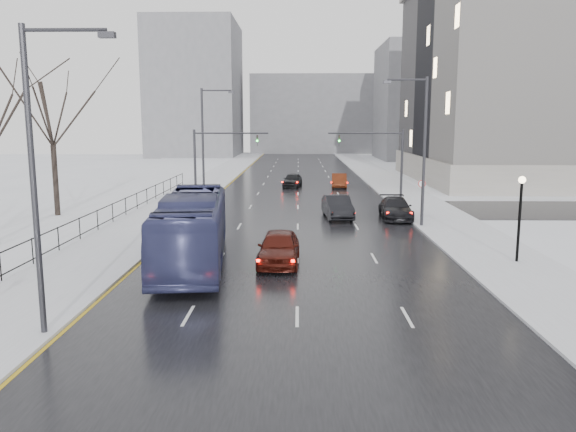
# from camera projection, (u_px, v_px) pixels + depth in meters

# --- Properties ---
(road) EXTENTS (16.00, 150.00, 0.04)m
(road) POSITION_uv_depth(u_px,v_px,m) (298.00, 192.00, 57.94)
(road) COLOR black
(road) RESTS_ON ground
(cross_road) EXTENTS (130.00, 10.00, 0.04)m
(cross_road) POSITION_uv_depth(u_px,v_px,m) (298.00, 209.00, 46.11)
(cross_road) COLOR black
(cross_road) RESTS_ON ground
(sidewalk_left) EXTENTS (5.00, 150.00, 0.16)m
(sidewalk_left) POSITION_uv_depth(u_px,v_px,m) (197.00, 191.00, 58.13)
(sidewalk_left) COLOR silver
(sidewalk_left) RESTS_ON ground
(sidewalk_right) EXTENTS (5.00, 150.00, 0.16)m
(sidewalk_right) POSITION_uv_depth(u_px,v_px,m) (400.00, 191.00, 57.74)
(sidewalk_right) COLOR silver
(sidewalk_right) RESTS_ON ground
(park_strip) EXTENTS (14.00, 150.00, 0.12)m
(park_strip) POSITION_uv_depth(u_px,v_px,m) (106.00, 191.00, 58.30)
(park_strip) COLOR white
(park_strip) RESTS_ON ground
(tree_park_e) EXTENTS (9.45, 9.45, 13.50)m
(tree_park_e) POSITION_uv_depth(u_px,v_px,m) (58.00, 217.00, 42.50)
(tree_park_e) COLOR black
(tree_park_e) RESTS_ON ground
(iron_fence) EXTENTS (0.06, 70.00, 1.30)m
(iron_fence) POSITION_uv_depth(u_px,v_px,m) (42.00, 245.00, 28.45)
(iron_fence) COLOR black
(iron_fence) RESTS_ON sidewalk_left
(streetlight_r_mid) EXTENTS (2.95, 0.25, 10.00)m
(streetlight_r_mid) POSITION_uv_depth(u_px,v_px,m) (421.00, 144.00, 37.15)
(streetlight_r_mid) COLOR #2D2D33
(streetlight_r_mid) RESTS_ON ground
(streetlight_l_near) EXTENTS (2.95, 0.25, 10.00)m
(streetlight_l_near) POSITION_uv_depth(u_px,v_px,m) (39.00, 168.00, 17.72)
(streetlight_l_near) COLOR #2D2D33
(streetlight_l_near) RESTS_ON ground
(streetlight_l_far) EXTENTS (2.95, 0.25, 10.00)m
(streetlight_l_far) POSITION_uv_depth(u_px,v_px,m) (205.00, 139.00, 49.29)
(streetlight_l_far) COLOR #2D2D33
(streetlight_l_far) RESTS_ON ground
(lamppost_r_mid) EXTENTS (0.36, 0.36, 4.28)m
(lamppost_r_mid) POSITION_uv_depth(u_px,v_px,m) (520.00, 206.00, 27.67)
(lamppost_r_mid) COLOR black
(lamppost_r_mid) RESTS_ON sidewalk_right
(mast_signal_right) EXTENTS (6.10, 0.33, 6.50)m
(mast_signal_right) POSITION_uv_depth(u_px,v_px,m) (389.00, 159.00, 45.30)
(mast_signal_right) COLOR #2D2D33
(mast_signal_right) RESTS_ON ground
(mast_signal_left) EXTENTS (6.10, 0.33, 6.50)m
(mast_signal_left) POSITION_uv_depth(u_px,v_px,m) (208.00, 159.00, 45.57)
(mast_signal_left) COLOR #2D2D33
(mast_signal_left) RESTS_ON ground
(no_uturn_sign) EXTENTS (0.60, 0.06, 2.70)m
(no_uturn_sign) POSITION_uv_depth(u_px,v_px,m) (422.00, 187.00, 41.62)
(no_uturn_sign) COLOR #2D2D33
(no_uturn_sign) RESTS_ON sidewalk_right
(bldg_far_right) EXTENTS (24.00, 20.00, 22.00)m
(bldg_far_right) POSITION_uv_depth(u_px,v_px,m) (441.00, 102.00, 109.88)
(bldg_far_right) COLOR slate
(bldg_far_right) RESTS_ON ground
(bldg_far_left) EXTENTS (18.00, 22.00, 28.00)m
(bldg_far_left) POSITION_uv_depth(u_px,v_px,m) (196.00, 90.00, 120.17)
(bldg_far_left) COLOR slate
(bldg_far_left) RESTS_ON ground
(bldg_far_center) EXTENTS (30.00, 18.00, 18.00)m
(bldg_far_center) POSITION_uv_depth(u_px,v_px,m) (315.00, 115.00, 135.31)
(bldg_far_center) COLOR slate
(bldg_far_center) RESTS_ON ground
(bus) EXTENTS (4.28, 12.89, 3.52)m
(bus) POSITION_uv_depth(u_px,v_px,m) (193.00, 229.00, 27.92)
(bus) COLOR navy
(bus) RESTS_ON road
(sedan_center_near) EXTENTS (2.14, 5.02, 1.69)m
(sedan_center_near) POSITION_uv_depth(u_px,v_px,m) (279.00, 247.00, 27.94)
(sedan_center_near) COLOR #46120C
(sedan_center_near) RESTS_ON road
(sedan_right_near) EXTENTS (2.23, 5.21, 1.67)m
(sedan_right_near) POSITION_uv_depth(u_px,v_px,m) (337.00, 207.00, 41.46)
(sedan_right_near) COLOR black
(sedan_right_near) RESTS_ON road
(sedan_right_far) EXTENTS (2.40, 5.42, 1.55)m
(sedan_right_far) POSITION_uv_depth(u_px,v_px,m) (396.00, 208.00, 41.28)
(sedan_right_far) COLOR black
(sedan_right_far) RESTS_ON road
(sedan_center_far) EXTENTS (2.38, 4.71, 1.54)m
(sedan_center_far) POSITION_uv_depth(u_px,v_px,m) (293.00, 180.00, 61.82)
(sedan_center_far) COLOR black
(sedan_center_far) RESTS_ON road
(sedan_right_distant) EXTENTS (1.83, 4.67, 1.51)m
(sedan_right_distant) POSITION_uv_depth(u_px,v_px,m) (339.00, 180.00, 61.40)
(sedan_right_distant) COLOR #54200E
(sedan_right_distant) RESTS_ON road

